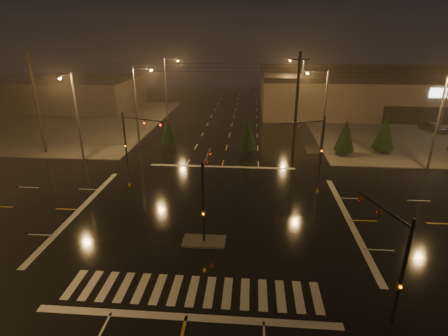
# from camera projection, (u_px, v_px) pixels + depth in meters

# --- Properties ---
(ground) EXTENTS (140.00, 140.00, 0.00)m
(ground) POSITION_uv_depth(u_px,v_px,m) (211.00, 215.00, 28.32)
(ground) COLOR black
(ground) RESTS_ON ground
(sidewalk_ne) EXTENTS (36.00, 36.00, 0.12)m
(sidewalk_ne) POSITION_uv_depth(u_px,v_px,m) (425.00, 128.00, 53.98)
(sidewalk_ne) COLOR #44423D
(sidewalk_ne) RESTS_ON ground
(sidewalk_nw) EXTENTS (36.00, 36.00, 0.12)m
(sidewalk_nw) POSITION_uv_depth(u_px,v_px,m) (53.00, 121.00, 58.42)
(sidewalk_nw) COLOR #44423D
(sidewalk_nw) RESTS_ON ground
(median_island) EXTENTS (3.00, 1.60, 0.15)m
(median_island) POSITION_uv_depth(u_px,v_px,m) (204.00, 241.00, 24.57)
(median_island) COLOR #44423D
(median_island) RESTS_ON ground
(crosswalk) EXTENTS (15.00, 2.60, 0.01)m
(crosswalk) POSITION_uv_depth(u_px,v_px,m) (193.00, 291.00, 19.95)
(crosswalk) COLOR beige
(crosswalk) RESTS_ON ground
(stop_bar_near) EXTENTS (16.00, 0.50, 0.01)m
(stop_bar_near) POSITION_uv_depth(u_px,v_px,m) (186.00, 317.00, 18.09)
(stop_bar_near) COLOR beige
(stop_bar_near) RESTS_ON ground
(stop_bar_far) EXTENTS (16.00, 0.50, 0.01)m
(stop_bar_far) POSITION_uv_depth(u_px,v_px,m) (222.00, 167.00, 38.55)
(stop_bar_far) COLOR beige
(stop_bar_far) RESTS_ON ground
(retail_building) EXTENTS (60.20, 28.30, 7.20)m
(retail_building) POSITION_uv_depth(u_px,v_px,m) (418.00, 89.00, 67.12)
(retail_building) COLOR #6E5F4E
(retail_building) RESTS_ON ground
(commercial_block) EXTENTS (30.00, 18.00, 5.60)m
(commercial_block) POSITION_uv_depth(u_px,v_px,m) (59.00, 93.00, 68.97)
(commercial_block) COLOR #443E3B
(commercial_block) RESTS_ON ground
(signal_mast_median) EXTENTS (0.25, 4.59, 6.00)m
(signal_mast_median) POSITION_uv_depth(u_px,v_px,m) (205.00, 188.00, 24.12)
(signal_mast_median) COLOR black
(signal_mast_median) RESTS_ON ground
(signal_mast_ne) EXTENTS (4.84, 1.86, 6.00)m
(signal_mast_ne) POSITION_uv_depth(u_px,v_px,m) (314.00, 138.00, 35.68)
(signal_mast_ne) COLOR black
(signal_mast_ne) RESTS_ON ground
(signal_mast_nw) EXTENTS (4.84, 1.86, 6.00)m
(signal_mast_nw) POSITION_uv_depth(u_px,v_px,m) (132.00, 134.00, 37.09)
(signal_mast_nw) COLOR black
(signal_mast_nw) RESTS_ON ground
(signal_mast_se) EXTENTS (1.55, 3.87, 6.00)m
(signal_mast_se) POSITION_uv_depth(u_px,v_px,m) (393.00, 252.00, 17.16)
(signal_mast_se) COLOR black
(signal_mast_se) RESTS_ON ground
(streetlight_1) EXTENTS (2.77, 0.32, 10.00)m
(streetlight_1) POSITION_uv_depth(u_px,v_px,m) (138.00, 101.00, 43.80)
(streetlight_1) COLOR #38383A
(streetlight_1) RESTS_ON ground
(streetlight_2) EXTENTS (2.77, 0.32, 10.00)m
(streetlight_2) POSITION_uv_depth(u_px,v_px,m) (167.00, 84.00, 58.68)
(streetlight_2) COLOR #38383A
(streetlight_2) RESTS_ON ground
(streetlight_3) EXTENTS (2.77, 0.32, 10.00)m
(streetlight_3) POSITION_uv_depth(u_px,v_px,m) (322.00, 107.00, 40.29)
(streetlight_3) COLOR #38383A
(streetlight_3) RESTS_ON ground
(streetlight_4) EXTENTS (2.77, 0.32, 10.00)m
(streetlight_4) POSITION_uv_depth(u_px,v_px,m) (300.00, 84.00, 58.89)
(streetlight_4) COLOR #38383A
(streetlight_4) RESTS_ON ground
(streetlight_5) EXTENTS (0.32, 2.77, 10.00)m
(streetlight_5) POSITION_uv_depth(u_px,v_px,m) (75.00, 112.00, 37.82)
(streetlight_5) COLOR #38383A
(streetlight_5) RESTS_ON ground
(streetlight_6) EXTENTS (0.32, 2.77, 10.00)m
(streetlight_6) POSITION_uv_depth(u_px,v_px,m) (440.00, 118.00, 35.01)
(streetlight_6) COLOR #38383A
(streetlight_6) RESTS_ON ground
(utility_pole_0) EXTENTS (2.20, 0.32, 12.00)m
(utility_pole_0) POSITION_uv_depth(u_px,v_px,m) (37.00, 103.00, 40.76)
(utility_pole_0) COLOR black
(utility_pole_0) RESTS_ON ground
(utility_pole_1) EXTENTS (2.20, 0.32, 12.00)m
(utility_pole_1) POSITION_uv_depth(u_px,v_px,m) (296.00, 107.00, 38.55)
(utility_pole_1) COLOR black
(utility_pole_1) RESTS_ON ground
(conifer_0) EXTENTS (2.38, 2.38, 4.42)m
(conifer_0) POSITION_uv_depth(u_px,v_px,m) (345.00, 135.00, 41.19)
(conifer_0) COLOR black
(conifer_0) RESTS_ON ground
(conifer_1) EXTENTS (2.54, 2.54, 4.67)m
(conifer_1) POSITION_uv_depth(u_px,v_px,m) (385.00, 132.00, 41.84)
(conifer_1) COLOR black
(conifer_1) RESTS_ON ground
(conifer_3) EXTENTS (1.96, 1.96, 3.77)m
(conifer_3) POSITION_uv_depth(u_px,v_px,m) (168.00, 131.00, 44.25)
(conifer_3) COLOR black
(conifer_3) RESTS_ON ground
(conifer_4) EXTENTS (2.24, 2.24, 4.21)m
(conifer_4) POSITION_uv_depth(u_px,v_px,m) (248.00, 135.00, 41.74)
(conifer_4) COLOR black
(conifer_4) RESTS_ON ground
(car_parked) EXTENTS (3.51, 4.71, 1.49)m
(car_parked) POSITION_uv_depth(u_px,v_px,m) (434.00, 127.00, 52.02)
(car_parked) COLOR black
(car_parked) RESTS_ON ground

